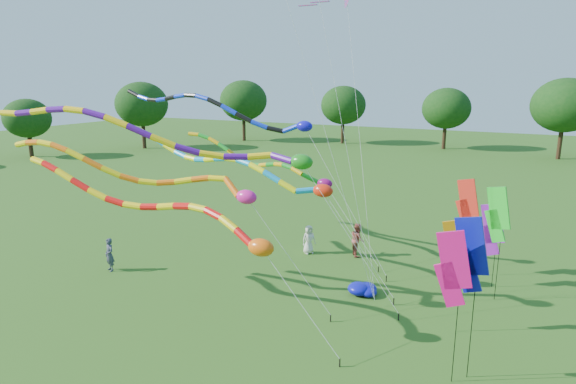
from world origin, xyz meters
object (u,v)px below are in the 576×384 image
at_px(tube_kite_orange, 156,175).
at_px(person_c, 357,240).
at_px(person_b, 109,255).
at_px(person_a, 309,239).
at_px(blue_nylon_heap, 367,288).
at_px(tube_kite_red, 168,211).

distance_m(tube_kite_orange, person_c, 11.51).
bearing_deg(person_b, person_a, 60.53).
distance_m(tube_kite_orange, blue_nylon_heap, 10.47).
height_order(tube_kite_red, tube_kite_orange, tube_kite_orange).
distance_m(blue_nylon_heap, person_b, 12.73).
bearing_deg(person_c, person_b, 93.95).
height_order(tube_kite_orange, blue_nylon_heap, tube_kite_orange).
bearing_deg(person_c, tube_kite_red, 122.79).
distance_m(blue_nylon_heap, person_a, 5.62).
height_order(tube_kite_orange, person_c, tube_kite_orange).
relative_size(tube_kite_orange, person_c, 7.77).
bearing_deg(person_b, blue_nylon_heap, 35.02).
relative_size(tube_kite_orange, person_b, 8.38).
xyz_separation_m(tube_kite_red, person_b, (-5.82, 2.17, -3.52)).
relative_size(tube_kite_orange, blue_nylon_heap, 7.76).
distance_m(blue_nylon_heap, person_c, 4.76).
xyz_separation_m(tube_kite_red, tube_kite_orange, (-1.44, 1.04, 1.12)).
height_order(tube_kite_red, person_b, tube_kite_red).
xyz_separation_m(blue_nylon_heap, person_c, (-1.92, 4.30, 0.68)).
distance_m(tube_kite_red, person_b, 7.14).
distance_m(tube_kite_red, tube_kite_orange, 2.10).
height_order(blue_nylon_heap, person_a, person_a).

